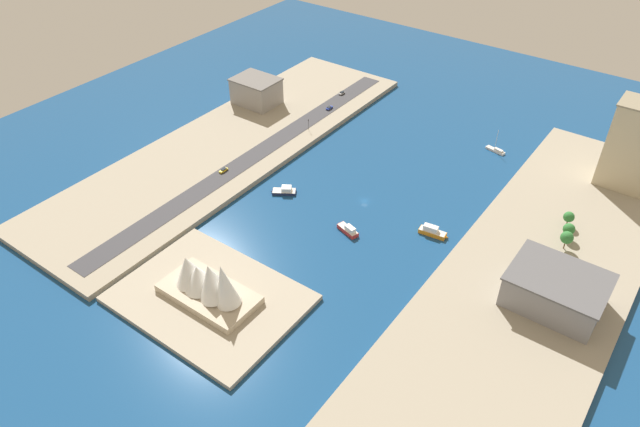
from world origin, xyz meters
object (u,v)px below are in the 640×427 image
at_px(carpark_squat_concrete, 256,91).
at_px(opera_landmark, 206,282).
at_px(warehouse_low_gray, 556,290).
at_px(sedan_silver, 342,93).
at_px(water_taxi_orange, 432,232).
at_px(sailboat_small_white, 496,150).
at_px(office_block_beige, 634,146).
at_px(patrol_launch_navy, 285,191).
at_px(taxi_yellow_cab, 224,170).
at_px(tugboat_red, 348,230).
at_px(traffic_light_waterfront, 308,123).
at_px(hatchback_blue, 329,108).

height_order(carpark_squat_concrete, opera_landmark, opera_landmark).
relative_size(warehouse_low_gray, sedan_silver, 8.19).
relative_size(water_taxi_orange, sedan_silver, 3.21).
relative_size(sailboat_small_white, office_block_beige, 0.30).
bearing_deg(patrol_launch_navy, taxi_yellow_cab, 10.87).
bearing_deg(opera_landmark, taxi_yellow_cab, -50.48).
bearing_deg(water_taxi_orange, office_block_beige, -123.69).
bearing_deg(patrol_launch_navy, carpark_squat_concrete, -40.95).
bearing_deg(sailboat_small_white, sedan_silver, -2.02).
distance_m(sailboat_small_white, opera_landmark, 178.17).
xyz_separation_m(sedan_silver, opera_landmark, (-56.43, 175.22, 6.10)).
height_order(sedan_silver, opera_landmark, opera_landmark).
bearing_deg(taxi_yellow_cab, sailboat_small_white, -134.59).
bearing_deg(office_block_beige, sedan_silver, -0.14).
distance_m(sedan_silver, opera_landmark, 184.18).
xyz_separation_m(patrol_launch_navy, taxi_yellow_cab, (34.37, 6.60, 2.31)).
xyz_separation_m(tugboat_red, warehouse_low_gray, (-89.11, -7.61, 8.30)).
relative_size(patrol_launch_navy, office_block_beige, 0.29).
distance_m(water_taxi_orange, carpark_squat_concrete, 151.91).
height_order(patrol_launch_navy, opera_landmark, opera_landmark).
relative_size(warehouse_low_gray, traffic_light_waterfront, 5.45).
height_order(traffic_light_waterfront, opera_landmark, opera_landmark).
bearing_deg(warehouse_low_gray, carpark_squat_concrete, -16.75).
bearing_deg(office_block_beige, patrol_launch_navy, 37.50).
relative_size(water_taxi_orange, traffic_light_waterfront, 2.13).
bearing_deg(office_block_beige, carpark_squat_concrete, 11.09).
height_order(taxi_yellow_cab, traffic_light_waterfront, traffic_light_waterfront).
distance_m(taxi_yellow_cab, sedan_silver, 107.91).
bearing_deg(taxi_yellow_cab, hatchback_blue, -92.79).
distance_m(sailboat_small_white, carpark_squat_concrete, 144.01).
xyz_separation_m(patrol_launch_navy, warehouse_low_gray, (-131.11, -0.54, 8.43)).
xyz_separation_m(sailboat_small_white, patrol_launch_navy, (68.40, 97.65, 0.46)).
distance_m(tugboat_red, office_block_beige, 142.07).
xyz_separation_m(taxi_yellow_cab, opera_landmark, (-55.52, 67.31, 6.12)).
xyz_separation_m(taxi_yellow_cab, traffic_light_waterfront, (-9.10, -59.74, 3.43)).
xyz_separation_m(warehouse_low_gray, taxi_yellow_cab, (165.48, 7.15, -6.12)).
distance_m(patrol_launch_navy, opera_landmark, 77.34).
height_order(hatchback_blue, opera_landmark, opera_landmark).
relative_size(carpark_squat_concrete, hatchback_blue, 5.46).
relative_size(patrol_launch_navy, hatchback_blue, 2.55).
xyz_separation_m(sailboat_small_white, carpark_squat_concrete, (139.00, 36.39, 9.75)).
bearing_deg(water_taxi_orange, taxi_yellow_cab, 10.71).
bearing_deg(sedan_silver, opera_landmark, 107.85).
xyz_separation_m(office_block_beige, opera_landmark, (110.34, 174.80, -14.53)).
bearing_deg(tugboat_red, sailboat_small_white, -104.15).
distance_m(office_block_beige, carpark_squat_concrete, 206.39).
relative_size(tugboat_red, traffic_light_waterfront, 1.95).
height_order(sailboat_small_white, water_taxi_orange, sailboat_small_white).
xyz_separation_m(tugboat_red, taxi_yellow_cab, (76.37, -0.47, 2.18)).
relative_size(water_taxi_orange, office_block_beige, 0.32).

